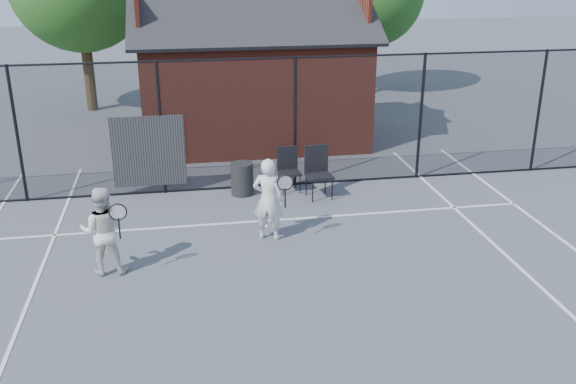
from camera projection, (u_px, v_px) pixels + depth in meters
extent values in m
plane|color=#4C5257|center=(290.00, 294.00, 10.33)|extent=(80.00, 80.00, 0.00)
cube|color=silver|center=(264.00, 221.00, 13.09)|extent=(11.00, 0.06, 0.01)
cube|color=silver|center=(265.00, 224.00, 12.95)|extent=(0.06, 0.30, 0.01)
cylinder|color=black|center=(17.00, 135.00, 13.59)|extent=(0.07, 0.07, 3.00)
cylinder|color=black|center=(161.00, 129.00, 14.07)|extent=(0.07, 0.07, 3.00)
cylinder|color=black|center=(295.00, 123.00, 14.55)|extent=(0.07, 0.07, 3.00)
cylinder|color=black|center=(421.00, 117.00, 15.03)|extent=(0.07, 0.07, 3.00)
cylinder|color=black|center=(539.00, 112.00, 15.51)|extent=(0.07, 0.07, 3.00)
cylinder|color=black|center=(250.00, 59.00, 13.87)|extent=(22.00, 0.04, 0.04)
cylinder|color=black|center=(253.00, 186.00, 14.92)|extent=(22.00, 0.04, 0.04)
cube|color=black|center=(251.00, 125.00, 14.39)|extent=(22.00, 3.00, 0.01)
cube|color=black|center=(149.00, 151.00, 14.19)|extent=(1.60, 0.04, 1.60)
cube|color=maroon|center=(252.00, 88.00, 18.15)|extent=(6.00, 4.00, 3.00)
cube|color=black|center=(255.00, 18.00, 16.51)|extent=(6.50, 2.36, 1.32)
cube|color=black|center=(247.00, 11.00, 18.35)|extent=(6.50, 2.36, 1.32)
cube|color=maroon|center=(140.00, 16.00, 16.95)|extent=(0.10, 2.80, 1.06)
cube|color=maroon|center=(356.00, 12.00, 17.90)|extent=(0.10, 2.80, 1.06)
cylinder|color=#372916|center=(89.00, 73.00, 21.58)|extent=(0.36, 0.36, 2.52)
cylinder|color=#372916|center=(367.00, 64.00, 24.15)|extent=(0.36, 0.36, 2.23)
imported|color=silver|center=(268.00, 199.00, 12.02)|extent=(0.69, 0.57, 1.61)
torus|color=black|center=(285.00, 182.00, 11.61)|extent=(0.32, 0.03, 0.32)
cylinder|color=black|center=(285.00, 198.00, 11.72)|extent=(0.03, 0.03, 0.39)
imported|color=silver|center=(103.00, 231.00, 10.77)|extent=(0.79, 0.63, 1.55)
torus|color=black|center=(118.00, 212.00, 10.37)|extent=(0.30, 0.02, 0.30)
cylinder|color=black|center=(119.00, 228.00, 10.48)|extent=(0.03, 0.03, 0.37)
cube|color=black|center=(289.00, 171.00, 14.51)|extent=(0.51, 0.53, 0.99)
cube|color=black|center=(319.00, 174.00, 14.12)|extent=(0.60, 0.62, 1.13)
cylinder|color=#242424|center=(242.00, 179.00, 14.38)|extent=(0.59, 0.59, 0.74)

